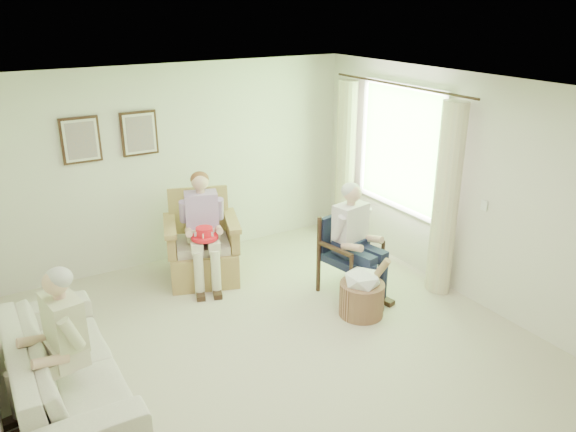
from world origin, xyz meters
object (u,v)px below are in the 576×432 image
object	(u,v)px
wicker_armchair	(202,252)
red_hat	(204,234)
wood_armchair	(347,250)
sofa	(64,366)
hatbox	(362,292)
person_wicker	(204,221)
person_sofa	(61,336)
person_dark	(355,234)

from	to	relation	value
wicker_armchair	red_hat	world-z (taller)	wicker_armchair
wood_armchair	wicker_armchair	bearing A→B (deg)	128.29
wicker_armchair	sofa	bearing A→B (deg)	-123.14
wicker_armchair	hatbox	world-z (taller)	wicker_armchair
sofa	person_wicker	distance (m)	2.46
person_wicker	person_sofa	distance (m)	2.53
person_sofa	wood_armchair	bearing A→B (deg)	90.19
wood_armchair	hatbox	size ratio (longest dim) A/B	1.27
person_dark	sofa	bearing A→B (deg)	172.80
wicker_armchair	person_wicker	bearing A→B (deg)	-72.09
sofa	red_hat	distance (m)	2.27
wood_armchair	red_hat	world-z (taller)	wood_armchair
person_wicker	red_hat	bearing A→B (deg)	-94.85
sofa	red_hat	bearing A→B (deg)	-56.46
wood_armchair	person_wicker	distance (m)	1.76
wicker_armchair	wood_armchair	world-z (taller)	wicker_armchair
sofa	person_dark	xyz separation A→B (m)	(3.33, 0.23, 0.46)
person_wicker	hatbox	world-z (taller)	person_wicker
sofa	person_sofa	xyz separation A→B (m)	(-0.00, -0.19, 0.42)
wicker_armchair	person_wicker	xyz separation A→B (m)	(0.00, -0.15, 0.46)
red_hat	person_dark	bearing A→B (deg)	-34.50
sofa	person_wicker	xyz separation A→B (m)	(1.94, 1.43, 0.49)
person_wicker	person_dark	xyz separation A→B (m)	(1.39, -1.20, -0.03)
wicker_armchair	sofa	xyz separation A→B (m)	(-1.94, -1.57, -0.02)
person_wicker	hatbox	xyz separation A→B (m)	(1.18, -1.63, -0.53)
wood_armchair	red_hat	xyz separation A→B (m)	(-1.46, 0.85, 0.21)
red_hat	person_sofa	bearing A→B (deg)	-142.50
sofa	person_dark	distance (m)	3.37
hatbox	wicker_armchair	bearing A→B (deg)	123.51
person_dark	person_wicker	bearing A→B (deg)	128.03
person_dark	red_hat	xyz separation A→B (m)	(-1.46, 1.01, -0.06)
wood_armchair	person_sofa	world-z (taller)	person_sofa
wood_armchair	person_sofa	xyz separation A→B (m)	(-3.33, -0.58, 0.23)
sofa	hatbox	world-z (taller)	hatbox
sofa	person_wicker	size ratio (longest dim) A/B	1.61
wood_armchair	person_dark	size ratio (longest dim) A/B	0.69
person_dark	person_sofa	distance (m)	3.35
sofa	wood_armchair	bearing A→B (deg)	-83.42
wicker_armchair	hatbox	bearing A→B (deg)	-38.58
person_wicker	person_sofa	xyz separation A→B (m)	(-1.94, -1.62, -0.07)
wicker_armchair	person_wicker	size ratio (longest dim) A/B	0.80
wicker_armchair	sofa	world-z (taller)	wicker_armchair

